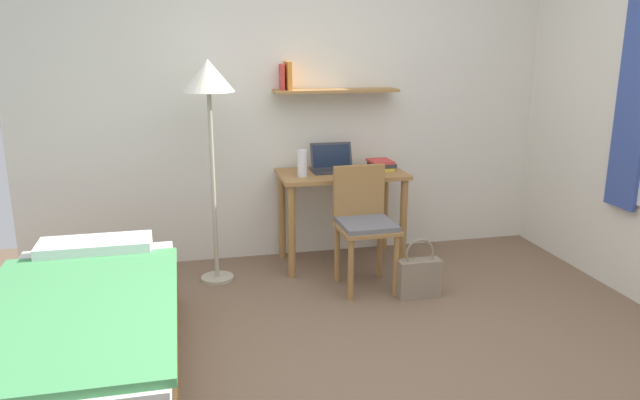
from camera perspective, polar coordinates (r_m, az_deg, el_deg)
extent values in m
plane|color=brown|center=(3.35, 5.60, -16.23)|extent=(5.28, 5.28, 0.00)
cube|color=silver|center=(4.85, -1.69, 9.81)|extent=(4.40, 0.05, 2.60)
cube|color=#9E703D|center=(4.77, 1.51, 10.24)|extent=(0.97, 0.22, 0.02)
cube|color=#D13D38|center=(4.71, -3.59, 11.47)|extent=(0.02, 0.13, 0.19)
cube|color=orange|center=(4.69, -3.01, 11.58)|extent=(0.03, 0.18, 0.21)
cube|color=#384C93|center=(4.53, 27.34, 8.45)|extent=(0.03, 0.28, 1.48)
cube|color=#9E703D|center=(3.45, -21.31, -13.69)|extent=(0.95, 1.88, 0.28)
cube|color=silver|center=(3.35, -21.67, -10.37)|extent=(0.91, 1.82, 0.16)
cube|color=#4C9E5B|center=(3.21, -22.13, -9.59)|extent=(0.97, 1.54, 0.04)
cube|color=white|center=(3.98, -20.38, -4.24)|extent=(0.67, 0.28, 0.10)
cube|color=#9E703D|center=(4.68, 2.04, 2.45)|extent=(0.97, 0.53, 0.03)
cylinder|color=#9E703D|center=(4.48, -2.68, -3.02)|extent=(0.06, 0.06, 0.71)
cylinder|color=#9E703D|center=(4.70, 7.82, -2.27)|extent=(0.06, 0.06, 0.71)
cylinder|color=#9E703D|center=(4.89, -3.61, -1.48)|extent=(0.06, 0.06, 0.71)
cylinder|color=#9E703D|center=(5.10, 6.10, -0.86)|extent=(0.06, 0.06, 0.71)
cube|color=#9E703D|center=(4.25, 4.38, -2.65)|extent=(0.40, 0.42, 0.03)
cube|color=slate|center=(4.24, 4.39, -2.26)|extent=(0.37, 0.39, 0.04)
cube|color=#9E703D|center=(4.36, 3.68, 0.94)|extent=(0.38, 0.04, 0.36)
cylinder|color=#9E703D|center=(4.13, 2.90, -6.58)|extent=(0.04, 0.04, 0.44)
cylinder|color=#9E703D|center=(4.23, 7.17, -6.15)|extent=(0.04, 0.04, 0.44)
cylinder|color=#9E703D|center=(4.44, 1.62, -5.02)|extent=(0.04, 0.04, 0.44)
cylinder|color=#9E703D|center=(4.53, 5.61, -4.66)|extent=(0.04, 0.04, 0.44)
cylinder|color=#B2A893|center=(4.61, -9.61, -7.22)|extent=(0.24, 0.24, 0.02)
cylinder|color=#B2A893|center=(4.40, -10.00, 1.14)|extent=(0.03, 0.03, 1.36)
cone|color=silver|center=(4.28, -10.48, 11.44)|extent=(0.36, 0.36, 0.22)
cube|color=#2D2D33|center=(4.70, 1.28, 2.76)|extent=(0.33, 0.22, 0.01)
cube|color=#2D2D33|center=(4.75, 1.07, 4.18)|extent=(0.33, 0.08, 0.20)
cube|color=black|center=(4.75, 1.08, 4.15)|extent=(0.29, 0.06, 0.17)
cylinder|color=silver|center=(4.51, -1.68, 3.48)|extent=(0.07, 0.07, 0.20)
cube|color=gold|center=(4.81, 5.77, 3.04)|extent=(0.17, 0.24, 0.02)
cube|color=#333338|center=(4.80, 5.82, 3.34)|extent=(0.18, 0.20, 0.03)
cube|color=#D13D38|center=(4.80, 5.69, 3.65)|extent=(0.18, 0.21, 0.02)
cube|color=gray|center=(4.27, 9.26, -7.27)|extent=(0.30, 0.12, 0.27)
torus|color=gray|center=(4.20, 9.37, -4.96)|extent=(0.21, 0.02, 0.21)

